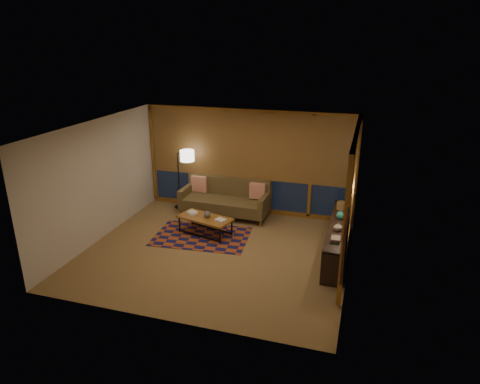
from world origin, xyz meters
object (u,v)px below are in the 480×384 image
(coffee_table, at_px, (205,226))
(bookshelf, at_px, (338,238))
(floor_lamp, at_px, (179,178))
(sofa, at_px, (225,199))

(coffee_table, bearing_deg, bookshelf, 13.37)
(floor_lamp, height_order, bookshelf, floor_lamp)
(bookshelf, bearing_deg, sofa, 156.69)
(sofa, xyz_separation_m, bookshelf, (2.96, -1.28, -0.11))
(coffee_table, distance_m, floor_lamp, 1.99)
(floor_lamp, distance_m, bookshelf, 4.59)
(floor_lamp, bearing_deg, sofa, 16.59)
(coffee_table, relative_size, floor_lamp, 0.76)
(coffee_table, bearing_deg, sofa, 101.40)
(floor_lamp, bearing_deg, bookshelf, 5.55)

